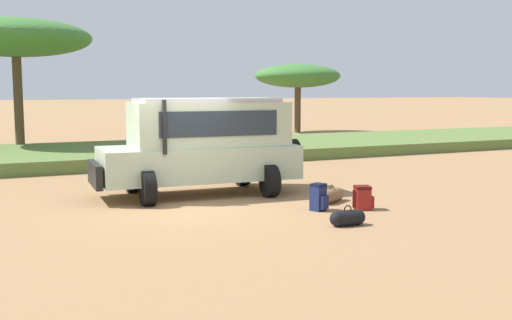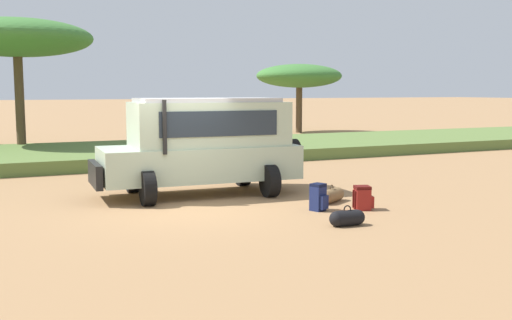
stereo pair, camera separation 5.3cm
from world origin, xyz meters
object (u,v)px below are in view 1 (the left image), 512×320
Objects in this scene: backpack_cluster_center at (319,197)px; acacia_tree_distant_right at (298,76)px; duffel_bag_low_black_case at (348,218)px; backpack_beside_front_wheel at (363,198)px; duffel_bag_soft_canvas at (331,196)px; safari_vehicle at (203,144)px; acacia_tree_far_right at (15,38)px.

backpack_cluster_center is 24.62m from acacia_tree_distant_right.
acacia_tree_distant_right is (11.71, 23.07, 3.33)m from duffel_bag_low_black_case.
backpack_beside_front_wheel is 1.04m from duffel_bag_soft_canvas.
acacia_tree_distant_right is (10.68, 20.86, 3.32)m from duffel_bag_soft_canvas.
acacia_tree_far_right reaches higher than safari_vehicle.
safari_vehicle is at bearing 106.14° from duffel_bag_low_black_case.
backpack_beside_front_wheel is 0.61× the size of duffel_bag_soft_canvas.
acacia_tree_far_right is (-3.56, 11.88, 3.39)m from safari_vehicle.
duffel_bag_low_black_case is at bearing -73.86° from safari_vehicle.
safari_vehicle reaches higher than duffel_bag_low_black_case.
duffel_bag_soft_canvas is 0.14× the size of acacia_tree_far_right.
acacia_tree_far_right is at bearing 106.70° from safari_vehicle.
backpack_cluster_center is at bearing -62.57° from safari_vehicle.
acacia_tree_far_right is (-6.08, 15.22, 4.43)m from backpack_beside_front_wheel.
acacia_tree_distant_right reaches higher than duffel_bag_soft_canvas.
backpack_cluster_center is 1.55m from duffel_bag_low_black_case.
duffel_bag_soft_canvas is 16.03m from acacia_tree_far_right.
safari_vehicle is 3.55m from backpack_cluster_center.
safari_vehicle is 6.24× the size of duffel_bag_soft_canvas.
backpack_cluster_center is at bearing 161.23° from backpack_beside_front_wheel.
safari_vehicle is at bearing -73.30° from acacia_tree_far_right.
safari_vehicle is 22.76m from acacia_tree_distant_right.
safari_vehicle is at bearing 117.43° from backpack_cluster_center.
acacia_tree_far_right is at bearing 109.01° from backpack_cluster_center.
backpack_beside_front_wheel is 0.88× the size of backpack_cluster_center.
duffel_bag_soft_canvas is at bearing 42.09° from backpack_cluster_center.
backpack_beside_front_wheel is at bearing 44.92° from duffel_bag_low_black_case.
safari_vehicle is 4.31m from backpack_beside_front_wheel.
acacia_tree_far_right is 1.15× the size of acacia_tree_distant_right.
duffel_bag_soft_canvas reaches higher than duffel_bag_low_black_case.
duffel_bag_soft_canvas is at bearing -67.41° from acacia_tree_far_right.
safari_vehicle reaches higher than backpack_cluster_center.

